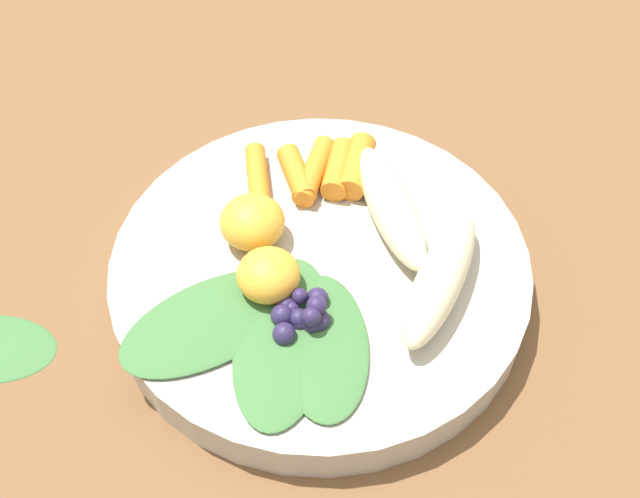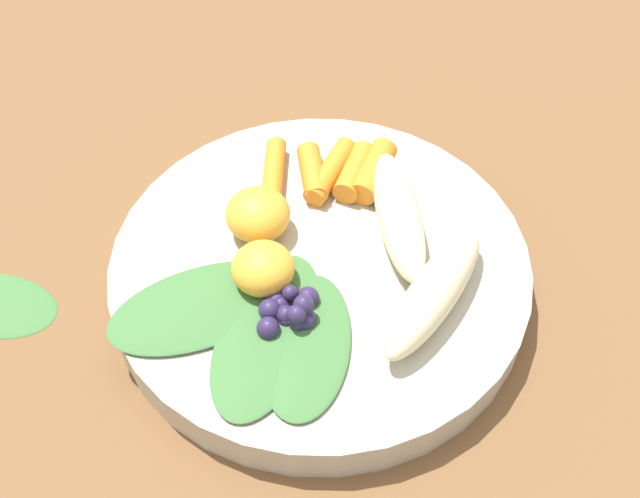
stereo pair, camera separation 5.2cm
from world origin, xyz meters
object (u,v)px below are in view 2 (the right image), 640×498
Objects in this scene: banana_peeled_left at (398,215)px; orange_segment_near at (263,268)px; bowl at (320,272)px; banana_peeled_right at (434,292)px.

orange_segment_near reaches higher than banana_peeled_left.
bowl is 0.07m from banana_peeled_left.
banana_peeled_left reaches higher than bowl.
banana_peeled_left is 2.83× the size of orange_segment_near.
orange_segment_near is (-0.04, 0.09, 0.00)m from banana_peeled_left.
bowl is at bearing 94.27° from banana_peeled_right.
bowl is at bearing 109.68° from banana_peeled_left.
orange_segment_near reaches higher than bowl.
orange_segment_near is (0.03, 0.11, 0.00)m from banana_peeled_right.
banana_peeled_right is at bearing -123.02° from bowl.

